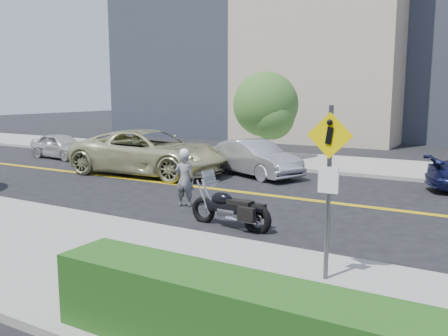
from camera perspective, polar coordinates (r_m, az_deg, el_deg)
name	(u,v)px	position (r m, az deg, el deg)	size (l,w,h in m)	color
ground_plane	(264,195)	(15.83, 4.82, -3.23)	(120.00, 120.00, 0.00)	black
sidewalk_near	(99,261)	(9.83, -14.76, -10.73)	(60.00, 5.00, 0.15)	#9E9B91
sidewalk_far	(333,164)	(22.71, 13.02, 0.49)	(60.00, 5.00, 0.15)	#9E9B91
pedestrian_sign	(329,176)	(8.16, 12.48, -0.98)	(0.78, 0.08, 3.00)	#4C4C51
motorcyclist	(185,178)	(14.05, -4.76, -1.18)	(0.68, 0.53, 1.74)	#9B9B9F
motorcycle	(230,200)	(11.88, 0.75, -3.89)	(2.28, 0.70, 1.39)	black
suv	(149,152)	(19.90, -9.02, 1.89)	(3.06, 6.63, 1.84)	beige
parked_car_white	(61,146)	(25.94, -19.01, 2.53)	(1.52, 3.78, 1.29)	silver
parked_car_silver	(255,158)	(19.34, 3.69, 1.20)	(1.54, 4.40, 1.45)	#A1A3A9
tree_far_a	(266,105)	(23.65, 5.04, 7.60)	(3.22, 3.22, 4.39)	#382619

